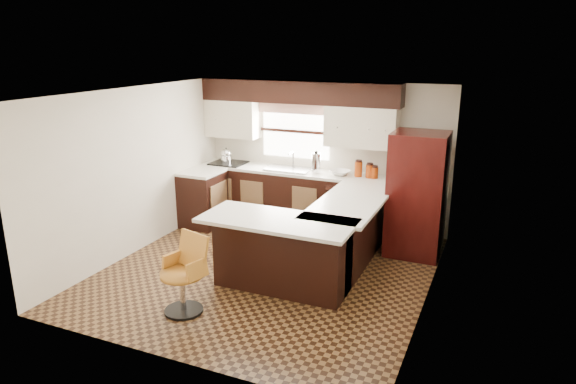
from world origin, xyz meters
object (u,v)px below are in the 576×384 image
at_px(peninsula_long, 346,234).
at_px(peninsula_return, 282,254).
at_px(refrigerator, 417,194).
at_px(bar_chair, 182,275).

xyz_separation_m(peninsula_long, peninsula_return, (-0.53, -0.97, 0.00)).
relative_size(refrigerator, bar_chair, 1.97).
distance_m(peninsula_long, peninsula_return, 1.11).
height_order(refrigerator, bar_chair, refrigerator).
xyz_separation_m(peninsula_return, bar_chair, (-0.79, -1.02, 0.01)).
relative_size(peninsula_long, bar_chair, 2.14).
height_order(peninsula_return, refrigerator, refrigerator).
bearing_deg(bar_chair, peninsula_return, 68.00).
bearing_deg(peninsula_return, refrigerator, 53.66).
bearing_deg(bar_chair, refrigerator, 68.99).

